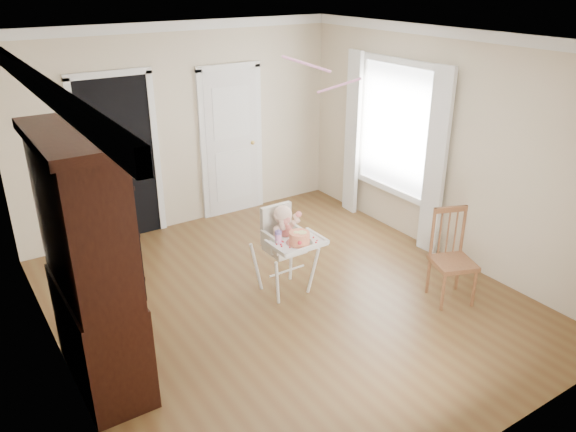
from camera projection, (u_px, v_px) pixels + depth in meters
floor at (286, 300)px, 6.06m from camera, size 5.00×5.00×0.00m
ceiling at (286, 40)px, 4.98m from camera, size 5.00×5.00×0.00m
wall_back at (183, 128)px, 7.43m from camera, size 4.50×0.00×4.50m
wall_left at (45, 237)px, 4.39m from camera, size 0.00×5.00×5.00m
wall_right at (445, 146)px, 6.65m from camera, size 0.00×5.00×5.00m
crown_molding at (286, 47)px, 5.00m from camera, size 4.50×5.00×0.12m
doorway at (119, 157)px, 7.07m from camera, size 1.06×0.05×2.22m
closet_door at (232, 144)px, 7.90m from camera, size 0.96×0.09×2.13m
window_right at (393, 137)px, 7.25m from camera, size 0.13×1.84×2.30m
high_chair at (285, 241)px, 5.99m from camera, size 0.58×0.71×1.00m
baby at (283, 227)px, 5.94m from camera, size 0.30×0.23×0.47m
cake at (300, 238)px, 5.74m from camera, size 0.28×0.28×0.13m
sippy_cup at (278, 237)px, 5.74m from camera, size 0.07×0.07×0.17m
china_cabinet at (91, 266)px, 4.47m from camera, size 0.58×1.31×2.20m
dining_chair at (452, 259)px, 5.92m from camera, size 0.53×0.53×1.01m
streamer at (306, 64)px, 5.39m from camera, size 0.35×0.38×0.15m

